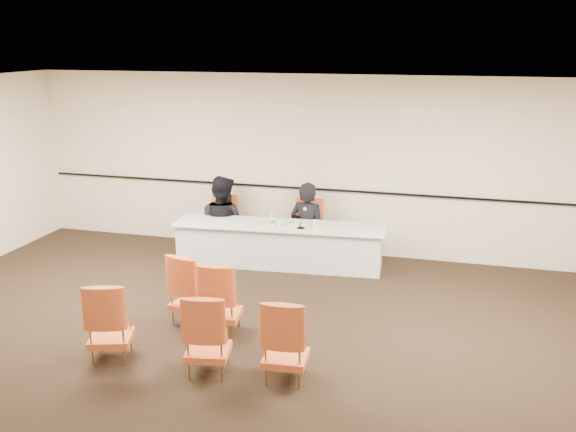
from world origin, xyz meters
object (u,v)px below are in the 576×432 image
at_px(aud_chair_back_mid, 208,333).
at_px(water_bottle, 272,219).
at_px(panel_table, 279,245).
at_px(panelist_main_chair, 308,229).
at_px(drinking_glass, 279,222).
at_px(panelist_main, 308,233).
at_px(aud_chair_front_mid, 221,297).
at_px(panelist_second, 222,227).
at_px(aud_chair_back_left, 110,320).
at_px(aud_chair_front_left, 192,288).
at_px(aud_chair_back_right, 286,339).
at_px(coffee_cup, 316,224).
at_px(panelist_second_chair, 222,224).
at_px(microphone, 301,219).

bearing_deg(aud_chair_back_mid, water_bottle, 84.28).
distance_m(panel_table, panelist_main_chair, 0.66).
distance_m(panelist_main_chair, aud_chair_back_mid, 4.09).
bearing_deg(aud_chair_back_mid, drinking_glass, 82.51).
xyz_separation_m(panelist_main, water_bottle, (-0.44, -0.59, 0.38)).
distance_m(panelist_main_chair, water_bottle, 0.80).
bearing_deg(aud_chair_front_mid, panelist_second, 104.04).
xyz_separation_m(panel_table, aud_chair_back_left, (-0.99, -3.53, 0.14)).
xyz_separation_m(panel_table, aud_chair_back_mid, (0.21, -3.54, 0.14)).
bearing_deg(panel_table, aud_chair_front_left, -105.51).
height_order(aud_chair_back_mid, aud_chair_back_right, same).
bearing_deg(water_bottle, aud_chair_back_mid, -84.94).
bearing_deg(aud_chair_front_left, aud_chair_front_mid, -6.82).
bearing_deg(aud_chair_front_mid, panelist_main_chair, 77.12).
bearing_deg(aud_chair_back_left, coffee_cup, 47.68).
distance_m(panel_table, panelist_second, 1.23).
relative_size(panelist_main, panelist_main_chair, 1.83).
bearing_deg(panelist_second_chair, panelist_second, 0.00).
bearing_deg(microphone, aud_chair_front_left, -102.78).
xyz_separation_m(water_bottle, drinking_glass, (0.11, 0.01, -0.05)).
xyz_separation_m(panelist_main_chair, panelist_second, (-1.48, -0.11, -0.05)).
bearing_deg(water_bottle, aud_chair_front_left, -98.98).
relative_size(microphone, coffee_cup, 2.26).
distance_m(panel_table, water_bottle, 0.46).
height_order(water_bottle, coffee_cup, water_bottle).
bearing_deg(aud_chair_back_left, microphone, 50.47).
bearing_deg(aud_chair_back_mid, aud_chair_back_right, -5.13).
bearing_deg(microphone, coffee_cup, 22.65).
xyz_separation_m(panel_table, microphone, (0.39, -0.11, 0.49)).
relative_size(panelist_second, water_bottle, 8.55).
relative_size(microphone, drinking_glass, 3.11).
bearing_deg(microphone, aud_chair_back_mid, -85.14).
xyz_separation_m(panelist_main, aud_chair_back_left, (-1.33, -4.08, 0.07)).
relative_size(panelist_main_chair, aud_chair_front_left, 1.00).
xyz_separation_m(drinking_glass, aud_chair_front_left, (-0.48, -2.37, -0.25)).
bearing_deg(aud_chair_back_right, aud_chair_front_mid, 136.41).
distance_m(panel_table, coffee_cup, 0.74).
bearing_deg(coffee_cup, panelist_main_chair, 114.38).
bearing_deg(aud_chair_front_mid, aud_chair_back_mid, -83.81).
xyz_separation_m(panelist_main_chair, microphone, (0.05, -0.66, 0.36)).
height_order(water_bottle, aud_chair_back_right, aud_chair_back_right).
relative_size(microphone, aud_chair_back_left, 0.33).
bearing_deg(coffee_cup, aud_chair_back_right, -82.38).
bearing_deg(aud_chair_back_mid, aud_chair_front_left, 110.17).
relative_size(panel_table, aud_chair_back_right, 3.57).
relative_size(panelist_main, aud_chair_back_mid, 1.83).
distance_m(panelist_main_chair, coffee_cup, 0.72).
distance_m(coffee_cup, aud_chair_back_right, 3.44).
distance_m(panelist_second, microphone, 1.68).
height_order(drinking_glass, aud_chair_back_left, aud_chair_back_left).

